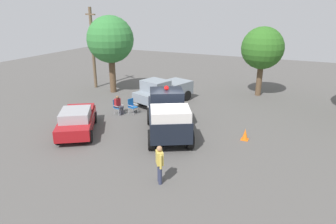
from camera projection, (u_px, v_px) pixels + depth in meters
The scene contains 12 objects.
ground_plane at pixel (170, 135), 17.13m from camera, with size 60.00×60.00×0.00m, color #514F4C.
vintage_fire_truck at pixel (168, 114), 16.95m from camera, with size 4.78×6.26×2.59m.
classic_hot_rod at pixel (77, 120), 17.23m from camera, with size 3.92×4.67×1.46m.
parked_pickup at pixel (164, 90), 22.47m from camera, with size 3.22×5.12×1.90m.
lawn_chair_near_truck at pixel (117, 105), 20.29m from camera, with size 0.60×0.60×1.02m.
lawn_chair_by_car at pixel (132, 105), 20.39m from camera, with size 0.61×0.62×1.02m.
spectator_seated at pixel (119, 104), 20.18m from camera, with size 0.60×0.49×1.29m.
spectator_standing at pixel (160, 162), 12.14m from camera, with size 0.46×0.58×1.68m.
oak_tree_left at pixel (110, 40), 24.29m from camera, with size 3.79×3.79×6.30m.
oak_tree_right at pixel (262, 48), 23.52m from camera, with size 3.31×3.31×5.50m.
utility_pole at pixel (93, 47), 26.02m from camera, with size 1.57×0.87×6.90m.
traffic_cone at pixel (245, 135), 16.38m from camera, with size 0.40×0.40×0.64m.
Camera 1 is at (-6.43, 14.36, 6.91)m, focal length 32.06 mm.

